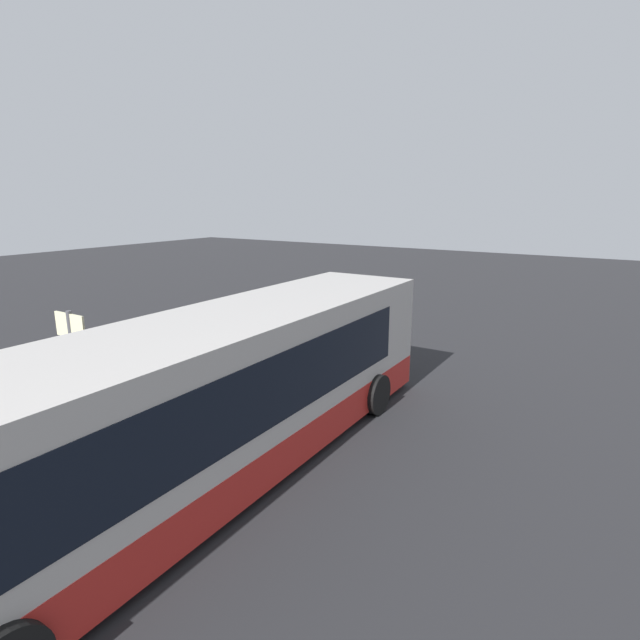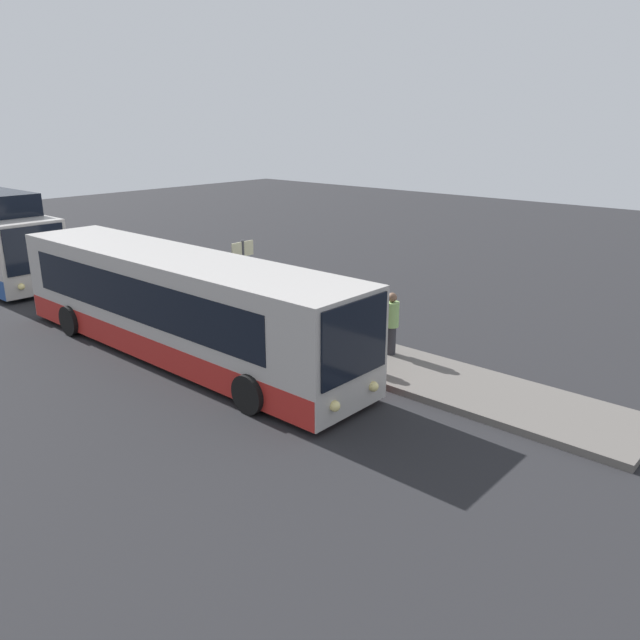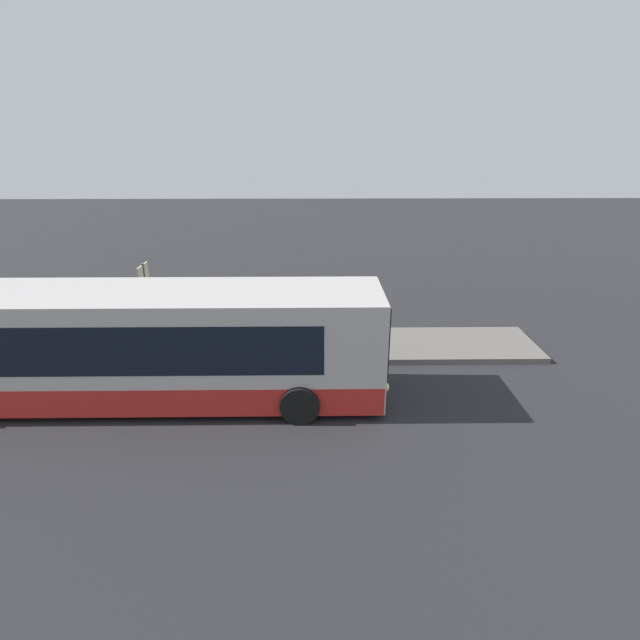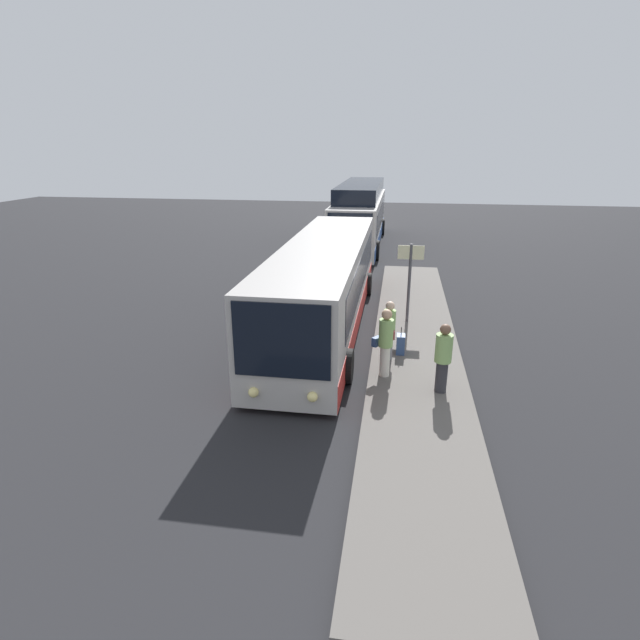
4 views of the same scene
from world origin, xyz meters
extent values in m
plane|color=#232326|center=(0.00, 0.00, 0.00)|extent=(80.00, 80.00, 0.00)
cube|color=#605B56|center=(0.00, 2.87, 0.09)|extent=(20.00, 2.54, 0.17)
cube|color=#B2ADA8|center=(-1.51, -0.18, 1.50)|extent=(12.46, 2.45, 2.68)
cube|color=#B2231E|center=(-1.51, -0.18, 0.51)|extent=(12.39, 2.47, 0.70)
cube|color=black|center=(-1.82, -0.18, 1.83)|extent=(10.21, 2.48, 1.18)
cube|color=black|center=(4.74, -0.18, 1.89)|extent=(0.06, 2.15, 1.72)
sphere|color=#F9E58C|center=(4.76, 0.49, 0.61)|extent=(0.24, 0.24, 0.24)
sphere|color=#F9E58C|center=(4.76, -0.86, 0.61)|extent=(0.24, 0.24, 0.24)
cylinder|color=black|center=(2.73, 1.04, 0.46)|extent=(0.93, 0.30, 0.93)
cylinder|color=black|center=(2.73, -1.41, 0.46)|extent=(0.93, 0.30, 0.93)
cylinder|color=black|center=(-5.37, 1.04, 0.46)|extent=(0.93, 0.30, 0.93)
cylinder|color=black|center=(-5.37, -1.41, 0.46)|extent=(0.93, 0.30, 0.93)
cube|color=black|center=(-9.95, -0.18, 1.88)|extent=(0.06, 2.20, 1.69)
sphere|color=#F9E58C|center=(-9.93, 0.50, 0.64)|extent=(0.24, 0.24, 0.24)
sphere|color=#F9E58C|center=(-9.93, -0.87, 0.64)|extent=(0.24, 0.24, 0.24)
cylinder|color=black|center=(-11.96, 1.06, 0.53)|extent=(1.06, 0.30, 1.06)
cylinder|color=silver|center=(2.50, 2.00, 0.59)|extent=(0.36, 0.36, 0.83)
cylinder|color=#8CB766|center=(2.50, 2.00, 1.36)|extent=(0.51, 0.51, 0.72)
sphere|color=tan|center=(2.50, 2.00, 1.85)|extent=(0.27, 0.27, 0.27)
cube|color=#334C7F|center=(2.34, 1.77, 1.05)|extent=(0.31, 0.28, 0.24)
cylinder|color=#2D2D33|center=(3.18, 3.39, 0.57)|extent=(0.33, 0.33, 0.79)
cylinder|color=#8CB766|center=(3.18, 3.39, 1.31)|extent=(0.47, 0.47, 0.69)
sphere|color=brown|center=(3.18, 3.39, 1.78)|extent=(0.26, 0.26, 0.26)
cube|color=beige|center=(2.88, 3.44, 1.01)|extent=(0.19, 0.30, 0.24)
cylinder|color=gray|center=(1.41, 2.06, 0.56)|extent=(0.25, 0.25, 0.77)
cylinder|color=#8CB766|center=(1.41, 2.06, 1.27)|extent=(0.36, 0.36, 0.67)
sphere|color=beige|center=(1.41, 2.06, 1.73)|extent=(0.25, 0.25, 0.25)
cube|color=maroon|center=(1.68, 2.08, 0.99)|extent=(0.16, 0.29, 0.24)
cube|color=#334C7F|center=(0.96, 2.41, 0.45)|extent=(0.37, 0.24, 0.56)
cylinder|color=black|center=(0.96, 2.41, 0.85)|extent=(0.02, 0.02, 0.24)
cylinder|color=#4C4C51|center=(-1.91, 2.62, 1.49)|extent=(0.10, 0.10, 2.64)
cube|color=beige|center=(-1.91, 2.62, 2.54)|extent=(0.04, 0.85, 0.46)
camera|label=1|loc=(-6.97, -5.99, 4.81)|focal=28.00mm
camera|label=2|loc=(12.39, -9.94, 6.31)|focal=35.00mm
camera|label=3|loc=(3.05, -11.50, 6.40)|focal=28.00mm
camera|label=4|loc=(14.42, 2.18, 5.89)|focal=28.00mm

